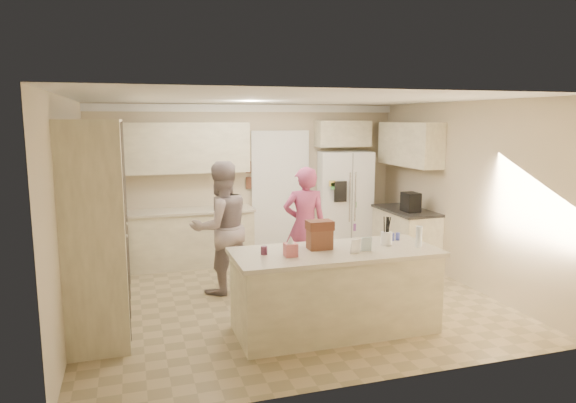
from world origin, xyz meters
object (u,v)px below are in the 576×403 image
object	(u,v)px
utensil_crock	(386,238)
teen_boy	(221,228)
coffee_maker	(411,202)
island_base	(335,292)
dollhouse_body	(320,239)
teen_girl	(305,225)
refrigerator	(344,202)
tissue_box	(291,250)

from	to	relation	value
utensil_crock	teen_boy	world-z (taller)	teen_boy
coffee_maker	utensil_crock	distance (m)	2.32
island_base	dollhouse_body	size ratio (longest dim) A/B	8.46
island_base	teen_girl	xyz separation A→B (m)	(0.23, 1.71, 0.41)
refrigerator	teen_boy	xyz separation A→B (m)	(-2.44, -1.49, 0.00)
refrigerator	coffee_maker	bearing A→B (deg)	-54.82
utensil_crock	tissue_box	bearing A→B (deg)	-172.87
utensil_crock	tissue_box	xyz separation A→B (m)	(-1.20, -0.15, -0.00)
island_base	utensil_crock	world-z (taller)	utensil_crock
teen_girl	teen_boy	bearing A→B (deg)	11.90
coffee_maker	tissue_box	xyz separation A→B (m)	(-2.60, -2.00, -0.07)
tissue_box	utensil_crock	bearing A→B (deg)	7.13
coffee_maker	teen_boy	world-z (taller)	teen_boy
utensil_crock	dollhouse_body	world-z (taller)	dollhouse_body
utensil_crock	teen_girl	size ratio (longest dim) A/B	0.09
coffee_maker	tissue_box	distance (m)	3.28
tissue_box	dollhouse_body	bearing A→B (deg)	26.57
island_base	tissue_box	size ratio (longest dim) A/B	15.71
coffee_maker	dollhouse_body	world-z (taller)	coffee_maker
island_base	tissue_box	world-z (taller)	tissue_box
refrigerator	dollhouse_body	xyz separation A→B (m)	(-1.61, -3.06, 0.14)
dollhouse_body	teen_girl	bearing A→B (deg)	76.66
island_base	utensil_crock	size ratio (longest dim) A/B	14.67
utensil_crock	teen_boy	xyz separation A→B (m)	(-1.63, 1.62, -0.10)
dollhouse_body	tissue_box	bearing A→B (deg)	-153.43
refrigerator	island_base	distance (m)	3.51
refrigerator	dollhouse_body	bearing A→B (deg)	-107.86
tissue_box	teen_boy	distance (m)	1.82
utensil_crock	teen_girl	xyz separation A→B (m)	(-0.42, 1.66, -0.15)
island_base	tissue_box	xyz separation A→B (m)	(-0.55, -0.10, 0.56)
teen_boy	coffee_maker	bearing A→B (deg)	168.24
dollhouse_body	teen_boy	bearing A→B (deg)	117.95
dollhouse_body	island_base	bearing A→B (deg)	-33.69
tissue_box	teen_boy	size ratio (longest dim) A/B	0.08
island_base	tissue_box	bearing A→B (deg)	-169.70
island_base	teen_boy	xyz separation A→B (m)	(-0.98, 1.67, 0.46)
utensil_crock	tissue_box	distance (m)	1.21
teen_girl	coffee_maker	bearing A→B (deg)	-163.99
refrigerator	teen_girl	bearing A→B (deg)	-120.38
coffee_maker	island_base	bearing A→B (deg)	-137.17
teen_boy	island_base	bearing A→B (deg)	104.37
island_base	utensil_crock	distance (m)	0.86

